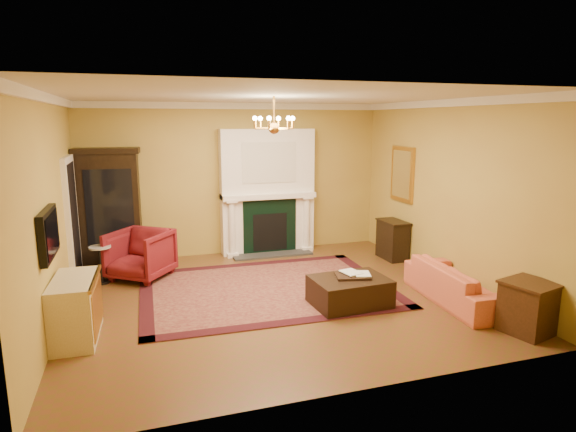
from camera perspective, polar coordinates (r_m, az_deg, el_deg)
name	(u,v)px	position (r m, az deg, el deg)	size (l,w,h in m)	color
floor	(275,298)	(7.48, -1.55, -9.68)	(6.00, 5.50, 0.02)	brown
ceiling	(274,95)	(7.00, -1.69, 14.11)	(6.00, 5.50, 0.02)	silver
wall_back	(236,179)	(9.74, -6.15, 4.33)	(6.00, 0.02, 3.00)	gold
wall_front	(356,247)	(4.55, 8.12, -3.63)	(6.00, 0.02, 3.00)	gold
wall_left	(50,212)	(6.90, -26.40, 0.38)	(0.02, 5.50, 3.00)	gold
wall_right	(449,192)	(8.42, 18.49, 2.74)	(0.02, 5.50, 3.00)	gold
fireplace	(268,194)	(9.74, -2.43, 2.57)	(1.90, 0.70, 2.50)	white
crown_molding	(257,103)	(7.92, -3.65, 13.25)	(6.00, 5.50, 0.12)	white
doorway	(73,221)	(8.63, -24.17, -0.55)	(0.08, 1.05, 2.10)	silver
tv_panel	(49,234)	(6.33, -26.49, -1.89)	(0.09, 0.95, 0.58)	black
gilt_mirror	(402,174)	(9.53, 13.39, 4.86)	(0.06, 0.76, 1.05)	gold
chandelier	(274,124)	(6.99, -1.67, 10.81)	(0.63, 0.55, 0.53)	gold
oriental_rug	(266,289)	(7.82, -2.57, -8.60)	(3.91, 2.94, 0.02)	#4A1017
china_cabinet	(111,211)	(9.35, -20.29, 0.59)	(1.04, 0.47, 2.09)	black
wingback_armchair	(140,252)	(8.57, -17.12, -4.12)	(0.90, 0.84, 0.92)	maroon
pedestal_table	(101,262)	(8.56, -21.30, -5.08)	(0.35, 0.35, 0.63)	black
commode	(76,309)	(6.56, -23.87, -10.04)	(0.49, 1.03, 0.77)	beige
coral_sofa	(458,277)	(7.63, 19.49, -6.85)	(1.92, 0.56, 0.75)	#E15C47
end_table	(528,309)	(6.92, 26.61, -9.79)	(0.55, 0.55, 0.64)	#3C1F10
console_table	(392,240)	(9.61, 12.28, -2.84)	(0.37, 0.65, 0.73)	black
leather_ottoman	(350,291)	(7.15, 7.32, -8.84)	(1.08, 0.78, 0.40)	black
ottoman_tray	(352,276)	(7.14, 7.65, -7.04)	(0.48, 0.38, 0.03)	black
book_a	(345,265)	(7.07, 6.75, -5.74)	(0.23, 0.03, 0.31)	gray
book_b	(355,265)	(7.09, 7.98, -5.78)	(0.22, 0.02, 0.30)	gray
topiary_left	(233,183)	(9.50, -6.54, 3.90)	(0.16, 0.16, 0.42)	tan
topiary_right	(302,181)	(9.88, 1.71, 4.15)	(0.14, 0.14, 0.39)	tan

